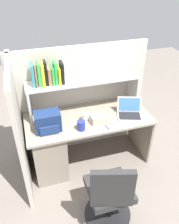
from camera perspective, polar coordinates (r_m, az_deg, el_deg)
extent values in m
plane|color=slate|center=(3.47, -0.24, -11.31)|extent=(8.00, 8.00, 0.00)
cube|color=gray|center=(3.00, -0.28, -1.63)|extent=(1.60, 0.70, 0.03)
cube|color=gray|center=(3.15, -9.99, -8.70)|extent=(0.40, 0.64, 0.70)
cube|color=gray|center=(3.48, 12.19, -4.34)|extent=(0.03, 0.64, 0.70)
cube|color=#BCB5A8|center=(3.27, -2.18, 2.92)|extent=(1.84, 0.05, 1.55)
cube|color=#BCB5A8|center=(2.85, -16.64, -4.01)|extent=(0.05, 1.06, 1.55)
cube|color=beige|center=(2.96, -14.52, 1.85)|extent=(0.03, 0.28, 0.42)
cube|color=beige|center=(3.27, 10.58, 5.62)|extent=(0.03, 0.28, 0.42)
cube|color=silver|center=(2.94, -1.42, 7.73)|extent=(1.44, 0.28, 0.03)
cube|color=teal|center=(2.80, -13.70, 8.77)|extent=(0.03, 0.18, 0.27)
cube|color=olive|center=(2.79, -13.02, 8.85)|extent=(0.02, 0.16, 0.28)
cube|color=green|center=(2.79, -12.24, 9.01)|extent=(0.04, 0.15, 0.28)
cube|color=yellow|center=(2.80, -11.41, 9.06)|extent=(0.04, 0.17, 0.26)
cube|color=black|center=(2.80, -10.63, 9.34)|extent=(0.02, 0.13, 0.29)
cube|color=olive|center=(2.81, -9.78, 8.66)|extent=(0.04, 0.14, 0.21)
cube|color=green|center=(2.82, -9.01, 8.91)|extent=(0.03, 0.17, 0.21)
cube|color=green|center=(2.82, -8.30, 9.56)|extent=(0.03, 0.15, 0.27)
cube|color=yellow|center=(2.83, -7.51, 8.98)|extent=(0.03, 0.18, 0.20)
cube|color=black|center=(2.82, -6.74, 9.55)|extent=(0.03, 0.16, 0.26)
cube|color=#B7BABF|center=(3.05, 9.71, -1.00)|extent=(0.36, 0.31, 0.02)
cube|color=black|center=(3.03, 9.75, -0.94)|extent=(0.31, 0.25, 0.00)
cube|color=#B7BABF|center=(3.08, 9.68, 1.91)|extent=(0.32, 0.17, 0.19)
cube|color=#3F72CC|center=(3.08, 9.69, 1.84)|extent=(0.28, 0.14, 0.16)
cube|color=navy|center=(2.78, -10.17, -2.20)|extent=(0.30, 0.20, 0.24)
cube|color=navy|center=(2.72, -9.74, -4.35)|extent=(0.22, 0.04, 0.11)
cube|color=silver|center=(2.83, 4.81, -3.47)|extent=(0.08, 0.11, 0.03)
cylinder|color=white|center=(2.91, -1.20, -1.32)|extent=(0.08, 0.08, 0.10)
cube|color=#BFB299|center=(2.90, 2.35, -1.57)|extent=(0.23, 0.15, 0.10)
cylinder|color=navy|center=(2.76, -2.05, -3.29)|extent=(0.10, 0.10, 0.12)
cylinder|color=black|center=(2.90, 4.36, -23.44)|extent=(0.52, 0.52, 0.04)
cylinder|color=#262628|center=(2.71, 4.58, -20.87)|extent=(0.05, 0.05, 0.41)
cube|color=#2D2D2D|center=(2.55, 4.80, -18.21)|extent=(0.44, 0.44, 0.08)
cube|color=#2D2D2D|center=(2.22, 5.59, -18.14)|extent=(0.40, 0.17, 0.44)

